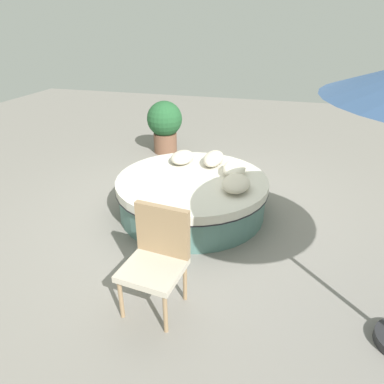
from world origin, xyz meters
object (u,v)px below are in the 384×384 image
round_bed (192,195)px  patio_chair (157,253)px  planter (165,124)px  throw_pillow_0 (236,183)px  throw_pillow_1 (234,168)px  throw_pillow_2 (214,158)px  throw_pillow_3 (182,157)px

round_bed → patio_chair: (1.74, 0.15, 0.29)m
patio_chair → planter: (-3.98, -1.33, 0.03)m
patio_chair → throw_pillow_0: bearing=-99.9°
throw_pillow_1 → planter: bearing=-139.0°
throw_pillow_2 → patio_chair: (2.32, -0.02, -0.05)m
throw_pillow_3 → planter: bearing=-152.7°
throw_pillow_1 → throw_pillow_2: (-0.30, -0.36, -0.01)m
throw_pillow_2 → throw_pillow_3: throw_pillow_2 is taller
throw_pillow_2 → planter: 2.14m
throw_pillow_1 → patio_chair: (2.02, -0.37, -0.05)m
throw_pillow_1 → throw_pillow_0: bearing=11.6°
throw_pillow_1 → planter: 2.59m
throw_pillow_0 → throw_pillow_2: throw_pillow_2 is taller
planter → round_bed: bearing=27.7°
throw_pillow_1 → throw_pillow_2: throw_pillow_1 is taller
throw_pillow_0 → patio_chair: 1.62m
throw_pillow_1 → throw_pillow_2: size_ratio=0.93×
round_bed → throw_pillow_3: bearing=-151.0°
round_bed → throw_pillow_1: 0.69m
round_bed → planter: 2.55m
throw_pillow_0 → patio_chair: bearing=-16.8°
patio_chair → round_bed: bearing=-78.0°
throw_pillow_2 → planter: bearing=-140.9°
throw_pillow_1 → throw_pillow_3: 0.86m
throw_pillow_0 → patio_chair: (1.55, -0.47, -0.05)m
throw_pillow_1 → planter: planter is taller
planter → throw_pillow_0: bearing=36.5°
round_bed → throw_pillow_0: throw_pillow_0 is taller
throw_pillow_3 → patio_chair: size_ratio=0.50×
patio_chair → throw_pillow_1: bearing=-93.5°
throw_pillow_0 → throw_pillow_3: bearing=-128.2°
throw_pillow_1 → patio_chair: bearing=-10.4°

